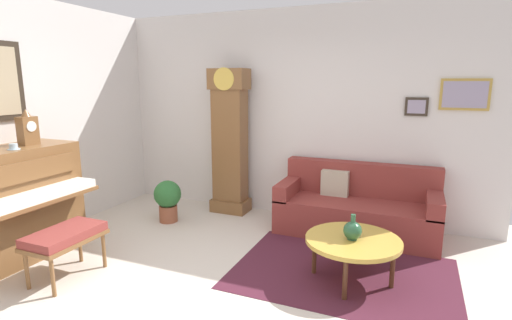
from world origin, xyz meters
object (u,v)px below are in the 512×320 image
(teacup, at_px, (14,147))
(mantel_clock, at_px, (28,129))
(grandfather_clock, at_px, (230,145))
(piano_bench, at_px, (65,237))
(couch, at_px, (357,208))
(piano, at_px, (7,206))
(green_jug, at_px, (353,230))
(potted_plant, at_px, (168,198))
(coffee_table, at_px, (353,242))

(teacup, bearing_deg, mantel_clock, 116.08)
(grandfather_clock, height_order, teacup, grandfather_clock)
(piano_bench, height_order, couch, couch)
(piano, bearing_deg, couch, 34.42)
(mantel_clock, height_order, green_jug, mantel_clock)
(piano_bench, bearing_deg, couch, 43.38)
(mantel_clock, bearing_deg, green_jug, 10.19)
(piano_bench, distance_m, potted_plant, 1.65)
(green_jug, xyz_separation_m, potted_plant, (-2.52, 0.69, -0.18))
(couch, bearing_deg, potted_plant, -166.32)
(piano, height_order, couch, piano)
(mantel_clock, distance_m, teacup, 0.34)
(piano, height_order, mantel_clock, mantel_clock)
(teacup, distance_m, green_jug, 3.39)
(piano_bench, distance_m, couch, 3.25)
(coffee_table, xyz_separation_m, mantel_clock, (-3.34, -0.62, 0.97))
(grandfather_clock, xyz_separation_m, green_jug, (1.94, -1.39, -0.46))
(mantel_clock, height_order, teacup, mantel_clock)
(piano_bench, relative_size, grandfather_clock, 0.34)
(teacup, bearing_deg, coffee_table, 15.56)
(mantel_clock, bearing_deg, couch, 30.31)
(coffee_table, distance_m, teacup, 3.42)
(coffee_table, bearing_deg, potted_plant, 165.26)
(piano, height_order, piano_bench, piano)
(grandfather_clock, relative_size, mantel_clock, 5.34)
(couch, height_order, coffee_table, couch)
(grandfather_clock, height_order, mantel_clock, grandfather_clock)
(piano_bench, xyz_separation_m, teacup, (-0.70, 0.09, 0.80))
(couch, bearing_deg, piano_bench, -136.62)
(piano, xyz_separation_m, piano_bench, (0.83, -0.04, -0.19))
(green_jug, distance_m, potted_plant, 2.62)
(green_jug, bearing_deg, potted_plant, 164.78)
(couch, bearing_deg, green_jug, -83.63)
(coffee_table, xyz_separation_m, potted_plant, (-2.53, 0.66, -0.07))
(mantel_clock, bearing_deg, teacup, -63.92)
(piano, bearing_deg, grandfather_clock, 58.97)
(potted_plant, bearing_deg, couch, 13.68)
(piano, xyz_separation_m, grandfather_clock, (1.39, 2.32, 0.37))
(coffee_table, distance_m, potted_plant, 2.61)
(couch, relative_size, green_jug, 7.92)
(mantel_clock, relative_size, green_jug, 1.58)
(grandfather_clock, bearing_deg, coffee_table, -35.21)
(piano_bench, relative_size, teacup, 6.03)
(piano_bench, bearing_deg, piano, 176.90)
(piano, xyz_separation_m, couch, (3.19, 2.19, -0.29))
(grandfather_clock, relative_size, green_jug, 8.46)
(couch, relative_size, coffee_table, 2.16)
(piano_bench, xyz_separation_m, couch, (2.36, 2.23, -0.09))
(piano, distance_m, coffee_table, 3.48)
(piano, distance_m, green_jug, 3.46)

